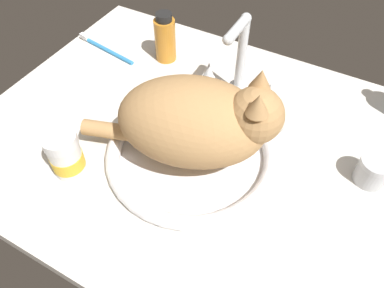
{
  "coord_description": "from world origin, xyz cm",
  "views": [
    {
      "loc": [
        17.2,
        -45.31,
        60.64
      ],
      "look_at": [
        -4.92,
        -5.08,
        7.0
      ],
      "focal_mm": 34.6,
      "sensor_mm": 36.0,
      "label": 1
    }
  ],
  "objects": [
    {
      "name": "cat",
      "position": [
        -3.26,
        -4.54,
        13.66
      ],
      "size": [
        37.03,
        25.68,
        18.04
      ],
      "color": "tan",
      "rests_on": "sink_basin"
    },
    {
      "name": "sink_basin",
      "position": [
        -4.92,
        -5.08,
        4.28
      ],
      "size": [
        33.78,
        33.78,
        2.88
      ],
      "color": "white",
      "rests_on": "countertop"
    },
    {
      "name": "toothbrush",
      "position": [
        -42.12,
        15.28,
        3.61
      ],
      "size": [
        18.93,
        4.14,
        1.7
      ],
      "color": "#338CD1",
      "rests_on": "countertop"
    },
    {
      "name": "pill_bottle",
      "position": [
        -23.84,
        -19.11,
        7.52
      ],
      "size": [
        6.28,
        6.28,
        9.73
      ],
      "color": "white",
      "rests_on": "countertop"
    },
    {
      "name": "metal_jar",
      "position": [
        26.91,
        6.21,
        5.8
      ],
      "size": [
        5.96,
        5.96,
        5.57
      ],
      "color": "#B2B5BA",
      "rests_on": "countertop"
    },
    {
      "name": "countertop",
      "position": [
        0.0,
        0.0,
        1.5
      ],
      "size": [
        105.37,
        71.18,
        3.0
      ],
      "primitive_type": "cube",
      "color": "silver",
      "rests_on": "ground"
    },
    {
      "name": "faucet",
      "position": [
        -4.92,
        15.83,
        10.87
      ],
      "size": [
        18.18,
        11.23,
        20.28
      ],
      "color": "silver",
      "rests_on": "countertop"
    },
    {
      "name": "amber_bottle",
      "position": [
        -26.31,
        20.18,
        8.88
      ],
      "size": [
        5.17,
        5.17,
        12.48
      ],
      "color": "#C67A23",
      "rests_on": "countertop"
    }
  ]
}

